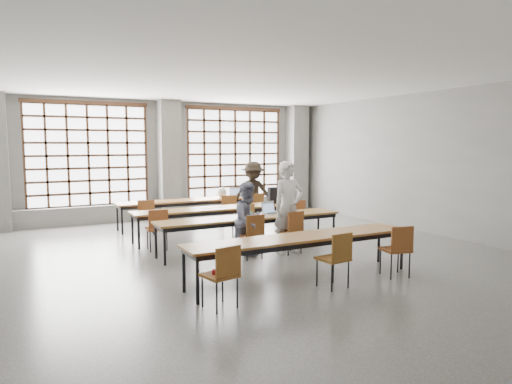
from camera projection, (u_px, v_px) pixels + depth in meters
floor at (249, 255)px, 9.13m from camera, size 11.00×11.00×0.00m
ceiling at (249, 77)px, 8.76m from camera, size 11.00×11.00×0.00m
wall_back at (167, 160)px, 13.78m from camera, size 10.00×0.00×10.00m
wall_right at (429, 163)px, 11.27m from camera, size 0.00×11.00×11.00m
column_mid at (169, 160)px, 13.53m from camera, size 0.60×0.55×3.50m
column_right at (297, 158)px, 15.63m from camera, size 0.60×0.55×3.50m
window_left at (88, 156)px, 12.65m from camera, size 3.32×0.12×3.00m
window_right at (235, 154)px, 14.74m from camera, size 3.32×0.12×3.00m
sill_ledge at (170, 209)px, 13.76m from camera, size 9.80×0.35×0.50m
desk_row_a at (192, 202)px, 12.29m from camera, size 4.00×0.70×0.73m
desk_row_b at (217, 210)px, 10.74m from camera, size 4.00×0.70×0.73m
desk_row_c at (251, 219)px, 9.44m from camera, size 4.00×0.70×0.73m
desk_row_d at (302, 240)px, 7.41m from camera, size 4.00×0.70×0.73m
chair_back_left at (146, 213)px, 11.10m from camera, size 0.49×0.49×0.88m
chair_back_mid at (228, 208)px, 12.12m from camera, size 0.49×0.50×0.88m
chair_back_right at (255, 206)px, 12.49m from camera, size 0.44×0.45×0.88m
chair_mid_left at (157, 225)px, 9.45m from camera, size 0.46×0.46×0.88m
chair_mid_centre at (244, 218)px, 10.38m from camera, size 0.43×0.43×0.88m
chair_mid_right at (295, 214)px, 11.03m from camera, size 0.47×0.48×0.88m
chair_front_left at (252, 232)px, 8.76m from camera, size 0.45×0.46×0.88m
chair_front_right at (292, 228)px, 9.18m from camera, size 0.47×0.48×0.88m
chair_near_left at (223, 270)px, 6.09m from camera, size 0.50×0.50×0.88m
chair_near_mid at (336, 254)px, 6.96m from camera, size 0.46×0.46×0.88m
chair_near_right at (398, 246)px, 7.56m from camera, size 0.50×0.51×0.88m
student_male at (288, 207)px, 9.25m from camera, size 0.71×0.49×1.88m
student_female at (249, 220)px, 8.85m from camera, size 0.85×0.75×1.48m
student_back at (253, 193)px, 12.57m from camera, size 1.26×0.95×1.74m
laptop_front at (271, 211)px, 9.77m from camera, size 0.42×0.38×0.26m
laptop_back at (236, 194)px, 13.01m from camera, size 0.43×0.39×0.26m
mouse at (290, 212)px, 9.85m from camera, size 0.11×0.09×0.04m
green_box at (247, 214)px, 9.47m from camera, size 0.26×0.13×0.09m
phone at (261, 216)px, 9.43m from camera, size 0.14×0.08×0.01m
paper_sheet_b at (206, 209)px, 10.55m from camera, size 0.31×0.23×0.00m
paper_sheet_c at (221, 207)px, 10.78m from camera, size 0.34×0.28×0.00m
backpack at (275, 195)px, 11.50m from camera, size 0.35×0.25×0.40m
plastic_bag at (222, 192)px, 12.73m from camera, size 0.27×0.22×0.29m
red_pouch at (220, 272)px, 6.15m from camera, size 0.22×0.15×0.06m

